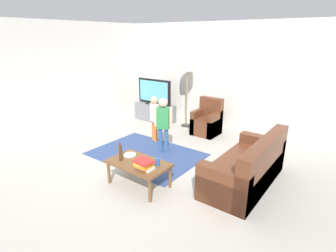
% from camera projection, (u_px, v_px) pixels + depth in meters
% --- Properties ---
extents(ground, '(7.80, 7.80, 0.00)m').
position_uv_depth(ground, '(149.00, 166.00, 5.07)').
color(ground, '#B2ADA3').
extents(wall_back, '(6.00, 0.12, 2.70)m').
position_uv_depth(wall_back, '(224.00, 77.00, 6.91)').
color(wall_back, silver).
rests_on(wall_back, ground).
extents(wall_left, '(0.12, 6.00, 2.70)m').
position_uv_depth(wall_left, '(52.00, 80.00, 6.35)').
color(wall_left, silver).
rests_on(wall_left, ground).
extents(area_rug, '(2.20, 1.60, 0.01)m').
position_uv_depth(area_rug, '(146.00, 154.00, 5.60)').
color(area_rug, '#33477A').
rests_on(area_rug, ground).
extents(tv_stand, '(1.20, 0.44, 0.50)m').
position_uv_depth(tv_stand, '(155.00, 113.00, 7.73)').
color(tv_stand, slate).
rests_on(tv_stand, ground).
extents(tv, '(1.10, 0.28, 0.71)m').
position_uv_depth(tv, '(154.00, 92.00, 7.52)').
color(tv, black).
rests_on(tv, tv_stand).
extents(couch, '(0.80, 1.80, 0.86)m').
position_uv_depth(couch, '(249.00, 169.00, 4.37)').
color(couch, brown).
rests_on(couch, ground).
extents(armchair, '(0.60, 0.60, 0.90)m').
position_uv_depth(armchair, '(207.00, 122.00, 6.69)').
color(armchair, brown).
rests_on(armchair, ground).
extents(floor_lamp, '(0.36, 0.36, 1.78)m').
position_uv_depth(floor_lamp, '(188.00, 69.00, 6.87)').
color(floor_lamp, '#262626').
rests_on(floor_lamp, ground).
extents(child_near_tv, '(0.32, 0.22, 1.06)m').
position_uv_depth(child_near_tv, '(154.00, 114.00, 6.13)').
color(child_near_tv, orange).
rests_on(child_near_tv, ground).
extents(child_center, '(0.37, 0.22, 1.17)m').
position_uv_depth(child_center, '(163.00, 120.00, 5.49)').
color(child_center, '#33598C').
rests_on(child_center, ground).
extents(coffee_table, '(1.00, 0.60, 0.42)m').
position_uv_depth(coffee_table, '(139.00, 165.00, 4.33)').
color(coffee_table, brown).
rests_on(coffee_table, ground).
extents(book_stack, '(0.30, 0.24, 0.15)m').
position_uv_depth(book_stack, '(144.00, 164.00, 4.06)').
color(book_stack, white).
rests_on(book_stack, coffee_table).
extents(bottle, '(0.06, 0.06, 0.32)m').
position_uv_depth(bottle, '(120.00, 153.00, 4.34)').
color(bottle, '#4C3319').
rests_on(bottle, coffee_table).
extents(tv_remote, '(0.17, 0.07, 0.02)m').
position_uv_depth(tv_remote, '(146.00, 160.00, 4.37)').
color(tv_remote, black).
rests_on(tv_remote, coffee_table).
extents(soda_can, '(0.07, 0.07, 0.12)m').
position_uv_depth(soda_can, '(158.00, 162.00, 4.19)').
color(soda_can, '#2659B2').
rests_on(soda_can, coffee_table).
extents(plate, '(0.22, 0.22, 0.02)m').
position_uv_depth(plate, '(130.00, 155.00, 4.56)').
color(plate, white).
rests_on(plate, coffee_table).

